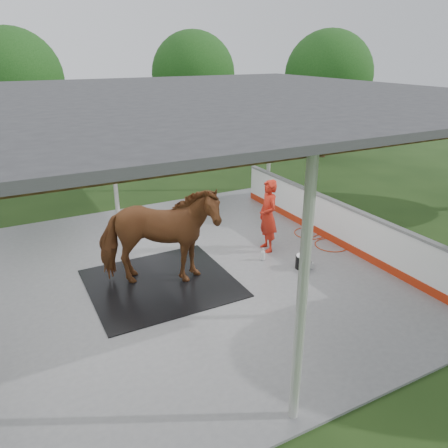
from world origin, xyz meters
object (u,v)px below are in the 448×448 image
wash_bucket (303,261)px  horse (158,237)px  dasher_board (329,220)px  handler (268,216)px

wash_bucket → horse: bearing=165.0°
dasher_board → horse: (-4.95, -0.24, 0.59)m
horse → wash_bucket: (3.25, -0.87, -0.97)m
horse → wash_bucket: bearing=-82.5°
horse → wash_bucket: size_ratio=7.43×
handler → dasher_board: bearing=94.7°
horse → handler: 3.09m
wash_bucket → dasher_board: bearing=33.1°
horse → handler: size_ratio=1.40×
handler → wash_bucket: 1.49m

